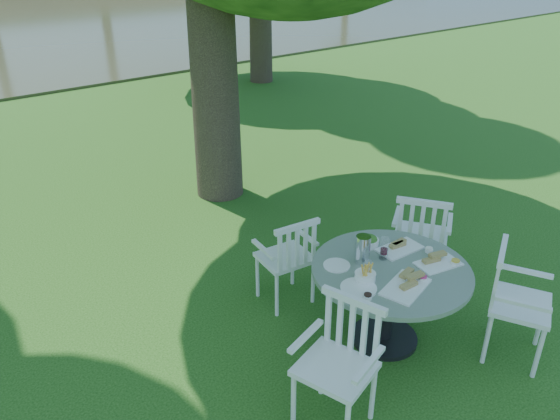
# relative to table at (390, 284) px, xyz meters

# --- Properties ---
(ground) EXTENTS (140.00, 140.00, 0.00)m
(ground) POSITION_rel_table_xyz_m (-0.22, 0.95, -0.57)
(ground) COLOR #133E0C
(ground) RESTS_ON ground
(table) EXTENTS (1.27, 1.27, 0.72)m
(table) POSITION_rel_table_xyz_m (0.00, 0.00, 0.00)
(table) COLOR black
(table) RESTS_ON ground
(chair_ne) EXTENTS (0.66, 0.67, 0.97)m
(chair_ne) POSITION_rel_table_xyz_m (0.85, 0.37, 0.01)
(chair_ne) COLOR white
(chair_ne) RESTS_ON ground
(chair_nw) EXTENTS (0.50, 0.47, 0.89)m
(chair_nw) POSITION_rel_table_xyz_m (-0.31, 0.89, -0.04)
(chair_nw) COLOR white
(chair_nw) RESTS_ON ground
(chair_sw) EXTENTS (0.56, 0.59, 0.95)m
(chair_sw) POSITION_rel_table_xyz_m (-0.86, -0.34, -0.01)
(chair_sw) COLOR white
(chair_sw) RESTS_ON ground
(chair_se) EXTENTS (0.63, 0.62, 0.95)m
(chair_se) POSITION_rel_table_xyz_m (0.64, -0.67, -0.01)
(chair_se) COLOR white
(chair_se) RESTS_ON ground
(tableware) EXTENTS (1.08, 0.87, 0.24)m
(tableware) POSITION_rel_table_xyz_m (-0.05, 0.08, 0.20)
(tableware) COLOR white
(tableware) RESTS_ON table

